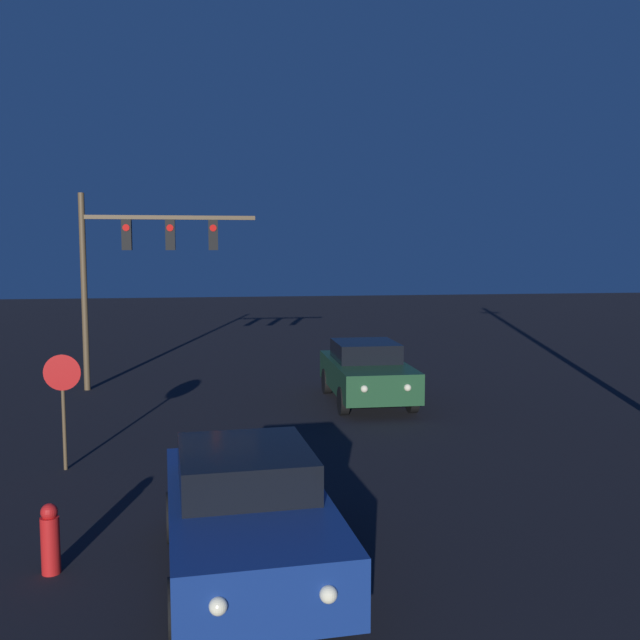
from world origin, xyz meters
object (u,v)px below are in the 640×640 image
car_far (367,371)px  stop_sign (63,390)px  traffic_signal_mast (136,255)px  car_near (247,513)px  fire_hydrant (50,539)px

car_far → stop_sign: 8.58m
traffic_signal_mast → stop_sign: traffic_signal_mast is taller
car_near → stop_sign: (-3.18, 4.99, 0.69)m
traffic_signal_mast → car_near: bearing=-78.9°
car_near → traffic_signal_mast: size_ratio=0.80×
car_far → fire_hydrant: 11.36m
stop_sign → fire_hydrant: bearing=-81.5°
traffic_signal_mast → fire_hydrant: traffic_signal_mast is taller
stop_sign → car_near: bearing=-57.5°
car_near → fire_hydrant: 2.59m
fire_hydrant → car_near: bearing=-11.3°
car_far → traffic_signal_mast: traffic_signal_mast is taller
car_far → car_near: bearing=69.9°
car_far → stop_sign: (-6.96, -4.96, 0.69)m
stop_sign → fire_hydrant: size_ratio=2.38×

